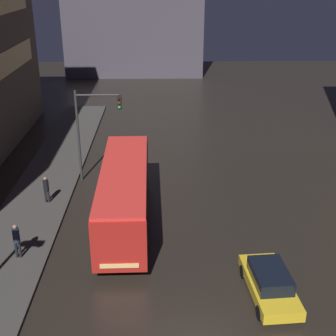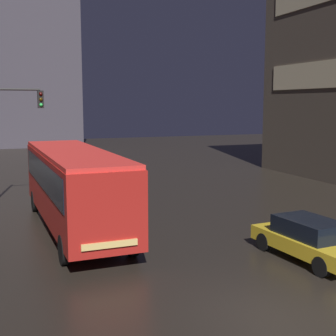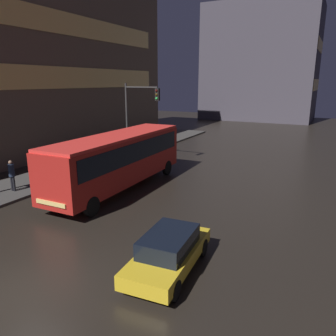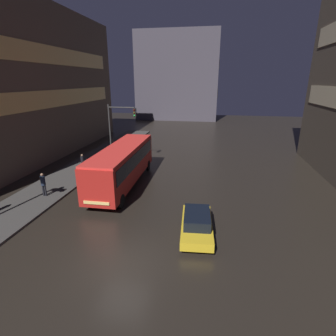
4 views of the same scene
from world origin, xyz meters
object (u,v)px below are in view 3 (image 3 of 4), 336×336
Objects in this scene: traffic_light_main at (137,111)px; car_taxi at (169,251)px; bus_near at (119,156)px; pedestrian_mid at (83,155)px; pedestrian_far at (12,173)px.

car_taxi is at bearing -53.78° from traffic_light_main.
car_taxi is (6.77, -6.60, -1.34)m from bus_near.
bus_near is at bearing -67.96° from traffic_light_main.
car_taxi is at bearing 134.54° from bus_near.
pedestrian_mid reaches higher than car_taxi.
bus_near reaches higher than pedestrian_far.
pedestrian_far is at bearing -18.78° from car_taxi.
pedestrian_mid is at bearing -26.73° from bus_near.
car_taxi is 2.58× the size of pedestrian_mid.
pedestrian_far is at bearing -105.80° from traffic_light_main.
pedestrian_far reaches higher than pedestrian_mid.
pedestrian_far is (-0.12, -5.94, 0.09)m from pedestrian_mid.
traffic_light_main is at bearing -58.22° from car_taxi.
bus_near reaches higher than pedestrian_mid.
pedestrian_far is at bearing 33.97° from bus_near.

